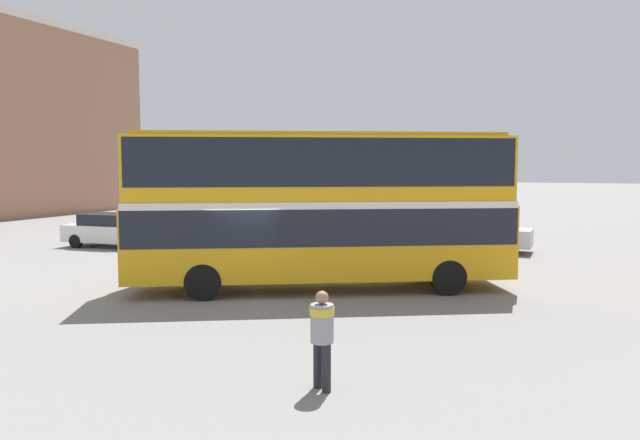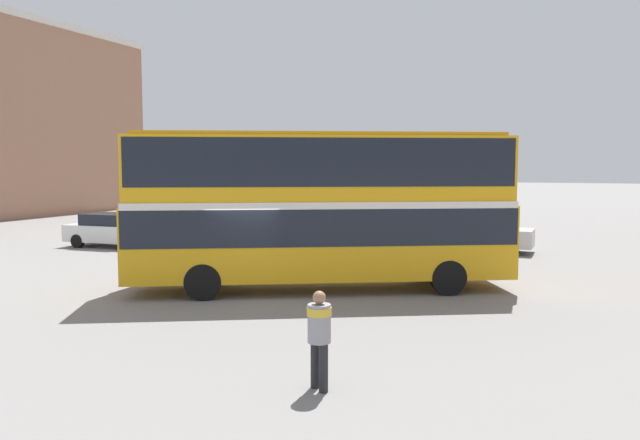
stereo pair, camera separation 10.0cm
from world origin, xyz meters
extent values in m
plane|color=gray|center=(0.00, 0.00, 0.00)|extent=(240.00, 240.00, 0.00)
cube|color=gold|center=(1.74, 1.39, 1.48)|extent=(10.94, 7.35, 2.10)
cube|color=gold|center=(1.74, 1.39, 3.51)|extent=(10.76, 7.20, 1.96)
cube|color=black|center=(1.74, 1.39, 1.95)|extent=(10.86, 7.32, 1.03)
cube|color=black|center=(1.74, 1.39, 3.74)|extent=(10.63, 7.15, 1.33)
cube|color=silver|center=(1.74, 1.39, 2.56)|extent=(10.86, 7.32, 0.20)
cube|color=#BE8611|center=(1.74, 1.39, 4.54)|extent=(10.24, 6.82, 0.10)
cylinder|color=black|center=(4.35, 4.02, 0.50)|extent=(1.03, 0.73, 1.01)
cylinder|color=black|center=(5.39, 2.03, 0.50)|extent=(1.03, 0.73, 1.01)
cylinder|color=black|center=(-1.71, 0.84, 0.50)|extent=(1.03, 0.73, 1.01)
cylinder|color=black|center=(-0.67, -1.14, 0.50)|extent=(1.03, 0.73, 1.01)
cylinder|color=#232328|center=(4.93, -6.30, 0.40)|extent=(0.15, 0.15, 0.80)
cylinder|color=#232328|center=(4.73, -6.16, 0.40)|extent=(0.15, 0.15, 0.80)
cylinder|color=gray|center=(4.83, -6.23, 1.11)|extent=(0.53, 0.53, 0.63)
cylinder|color=gold|center=(4.83, -6.23, 1.31)|extent=(0.56, 0.56, 0.14)
sphere|color=#936B4C|center=(4.83, -6.23, 1.54)|extent=(0.22, 0.22, 0.22)
cube|color=maroon|center=(-8.09, 12.24, 0.65)|extent=(4.20, 2.13, 0.73)
cube|color=black|center=(-8.25, 12.23, 1.29)|extent=(2.25, 1.77, 0.56)
cylinder|color=black|center=(-6.91, 13.14, 0.33)|extent=(0.68, 0.28, 0.66)
cylinder|color=black|center=(-6.76, 11.58, 0.33)|extent=(0.68, 0.28, 0.66)
cylinder|color=black|center=(-9.41, 12.90, 0.33)|extent=(0.68, 0.28, 0.66)
cylinder|color=black|center=(-9.26, 11.34, 0.33)|extent=(0.68, 0.28, 0.66)
cube|color=silver|center=(-10.48, 6.85, 0.63)|extent=(4.27, 2.09, 0.74)
cube|color=black|center=(-10.65, 6.84, 1.25)|extent=(2.26, 1.80, 0.50)
cylinder|color=black|center=(-9.23, 7.77, 0.30)|extent=(0.61, 0.25, 0.60)
cylinder|color=black|center=(-9.14, 6.06, 0.30)|extent=(0.61, 0.25, 0.60)
cylinder|color=black|center=(-11.82, 7.63, 0.30)|extent=(0.61, 0.25, 0.60)
cylinder|color=black|center=(-11.73, 5.93, 0.30)|extent=(0.61, 0.25, 0.60)
cube|color=silver|center=(4.88, 11.53, 0.63)|extent=(4.50, 1.78, 0.73)
cube|color=black|center=(4.71, 11.54, 1.28)|extent=(2.35, 1.58, 0.56)
cylinder|color=black|center=(6.28, 12.28, 0.31)|extent=(0.63, 0.23, 0.63)
cylinder|color=black|center=(6.26, 10.74, 0.31)|extent=(0.63, 0.23, 0.63)
cylinder|color=black|center=(3.51, 12.32, 0.31)|extent=(0.63, 0.23, 0.63)
cylinder|color=black|center=(3.49, 10.79, 0.31)|extent=(0.63, 0.23, 0.63)
camera|label=1|loc=(8.49, -15.46, 3.68)|focal=35.00mm
camera|label=2|loc=(8.59, -15.42, 3.68)|focal=35.00mm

